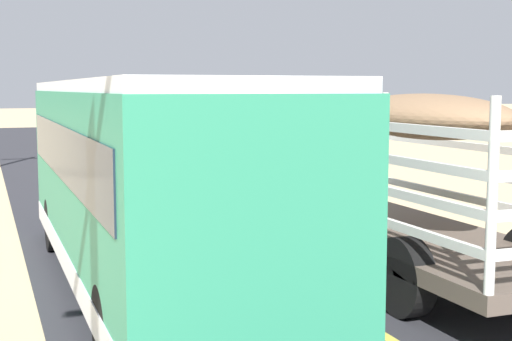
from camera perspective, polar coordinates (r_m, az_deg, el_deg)
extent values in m
cube|color=silver|center=(16.32, 2.38, 1.90)|extent=(2.50, 2.20, 2.20)
cube|color=#192333|center=(16.29, 2.39, 3.48)|extent=(2.53, 1.54, 0.70)
cube|color=brown|center=(11.75, 12.79, -5.47)|extent=(2.50, 6.40, 0.24)
cylinder|color=silver|center=(13.78, 1.52, 1.56)|extent=(0.12, 0.12, 2.20)
cylinder|color=silver|center=(14.84, 10.06, 1.81)|extent=(0.12, 0.12, 2.20)
cylinder|color=silver|center=(8.35, 18.06, -1.96)|extent=(0.12, 0.12, 2.20)
cube|color=silver|center=(11.03, 7.60, -3.18)|extent=(0.08, 6.30, 0.12)
cube|color=silver|center=(12.35, 17.55, -2.39)|extent=(0.08, 6.30, 0.12)
cube|color=silver|center=(10.96, 7.64, -0.91)|extent=(0.08, 6.30, 0.12)
cube|color=silver|center=(12.29, 17.62, -0.37)|extent=(0.08, 6.30, 0.12)
cube|color=silver|center=(10.92, 7.67, 1.38)|extent=(0.08, 6.30, 0.12)
cube|color=silver|center=(12.25, 17.69, 1.68)|extent=(0.08, 6.30, 0.12)
cube|color=silver|center=(10.89, 7.70, 3.69)|extent=(0.08, 6.30, 0.12)
cube|color=silver|center=(12.22, 17.76, 3.73)|extent=(0.08, 6.30, 0.12)
ellipsoid|color=#8C6B4C|center=(11.51, 13.03, 4.17)|extent=(1.75, 3.84, 0.70)
cylinder|color=black|center=(16.08, -1.22, -2.66)|extent=(0.32, 1.10, 1.10)
cylinder|color=black|center=(16.92, 5.76, -2.23)|extent=(0.32, 1.10, 1.10)
cylinder|color=black|center=(10.16, 11.60, -8.19)|extent=(0.32, 1.10, 1.10)
cube|color=#2D8C66|center=(11.25, -8.62, -0.74)|extent=(2.50, 10.00, 2.70)
cube|color=white|center=(11.16, -8.75, 6.56)|extent=(2.45, 9.80, 0.16)
cube|color=#192333|center=(11.20, -8.67, 1.66)|extent=(2.54, 9.20, 0.80)
cube|color=silver|center=(11.45, -8.53, -6.46)|extent=(2.53, 9.80, 0.36)
cylinder|color=black|center=(14.45, -15.55, -4.13)|extent=(0.30, 1.00, 1.00)
cylinder|color=black|center=(14.80, -7.03, -3.69)|extent=(0.30, 1.00, 1.00)
cylinder|color=black|center=(8.19, -11.28, -12.16)|extent=(0.30, 1.00, 1.00)
cylinder|color=black|center=(8.79, 3.27, -10.73)|extent=(0.30, 1.00, 1.00)
cube|color=silver|center=(35.80, -10.92, 2.20)|extent=(1.80, 4.40, 0.70)
cube|color=#192333|center=(35.86, -10.97, 3.25)|extent=(1.53, 2.20, 0.60)
cylinder|color=black|center=(36.99, -12.47, 2.01)|extent=(0.22, 0.66, 0.66)
cylinder|color=black|center=(37.25, -10.06, 2.10)|extent=(0.22, 0.66, 0.66)
cylinder|color=black|center=(34.39, -11.83, 1.70)|extent=(0.22, 0.66, 0.66)
cylinder|color=black|center=(34.66, -9.25, 1.79)|extent=(0.22, 0.66, 0.66)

